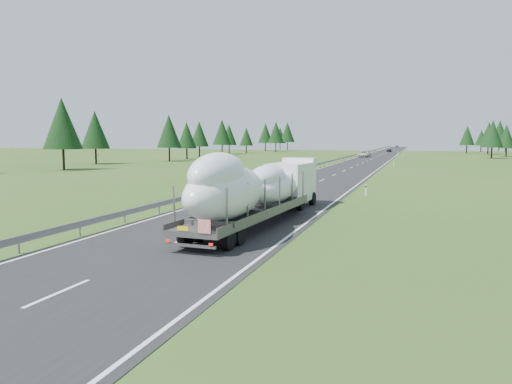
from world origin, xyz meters
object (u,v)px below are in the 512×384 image
(boat_truck, at_px, (257,187))
(distant_car_dark, at_px, (389,150))
(distant_car_blue, at_px, (397,146))
(distant_van, at_px, (364,154))
(highway_sign, at_px, (398,156))

(boat_truck, height_order, distant_car_dark, boat_truck)
(distant_car_blue, bearing_deg, boat_truck, -94.69)
(distant_car_blue, bearing_deg, distant_van, -96.17)
(highway_sign, xyz_separation_m, distant_van, (-10.25, 42.58, -0.98))
(boat_truck, xyz_separation_m, distant_van, (-5.18, 108.93, -1.32))
(highway_sign, bearing_deg, distant_van, 103.53)
(highway_sign, bearing_deg, distant_car_dark, 93.99)
(highway_sign, distance_m, distant_car_dark, 96.25)
(distant_van, relative_size, distant_car_dark, 1.58)
(boat_truck, xyz_separation_m, distant_car_blue, (-2.88, 263.05, -1.51))
(distant_van, relative_size, distant_car_blue, 1.54)
(highway_sign, relative_size, distant_car_blue, 0.67)
(highway_sign, height_order, boat_truck, boat_truck)
(boat_truck, bearing_deg, distant_car_blue, 90.63)
(boat_truck, relative_size, distant_van, 3.13)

